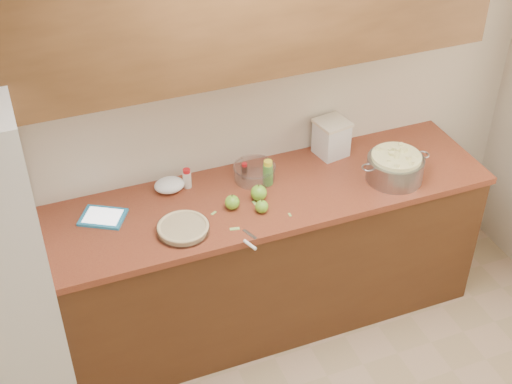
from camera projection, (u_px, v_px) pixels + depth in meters
name	position (u px, v px, depth m)	size (l,w,h in m)	color
room_shell	(405.00, 346.00, 2.47)	(3.60, 3.60, 3.60)	tan
counter_run	(253.00, 260.00, 4.07)	(2.64, 0.68, 0.92)	#492914
upper_cabinets	(240.00, 0.00, 3.30)	(2.60, 0.34, 0.70)	brown
pie	(183.00, 228.00, 3.55)	(0.27, 0.27, 0.04)	silver
colander	(395.00, 167.00, 3.88)	(0.41, 0.31, 0.15)	gray
flour_canister	(331.00, 137.00, 4.06)	(0.20, 0.20, 0.22)	silver
tablet	(103.00, 217.00, 3.64)	(0.28, 0.26, 0.02)	teal
paring_knife	(250.00, 243.00, 3.48)	(0.08, 0.17, 0.02)	gray
lemon_bottle	(268.00, 173.00, 3.85)	(0.05, 0.05, 0.15)	#4C8C38
cinnamon_shaker	(187.00, 178.00, 3.83)	(0.05, 0.05, 0.11)	beige
vanilla_bottle	(244.00, 171.00, 3.90)	(0.03, 0.03, 0.10)	black
mixing_bowl	(254.00, 172.00, 3.90)	(0.24, 0.24, 0.09)	silver
paper_towel	(169.00, 185.00, 3.82)	(0.17, 0.14, 0.07)	white
apple_left	(232.00, 202.00, 3.69)	(0.08, 0.08, 0.09)	#6BAD29
apple_center	(259.00, 193.00, 3.75)	(0.09, 0.09, 0.10)	#6BAD29
apple_front	(262.00, 207.00, 3.67)	(0.07, 0.07, 0.08)	#6BAD29
peel_a	(290.00, 215.00, 3.67)	(0.03, 0.01, 0.00)	#9AC761
peel_b	(214.00, 213.00, 3.68)	(0.03, 0.01, 0.00)	#9AC761
peel_c	(235.00, 229.00, 3.57)	(0.05, 0.02, 0.00)	#9AC761
peel_d	(255.00, 203.00, 3.75)	(0.04, 0.02, 0.00)	#9AC761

